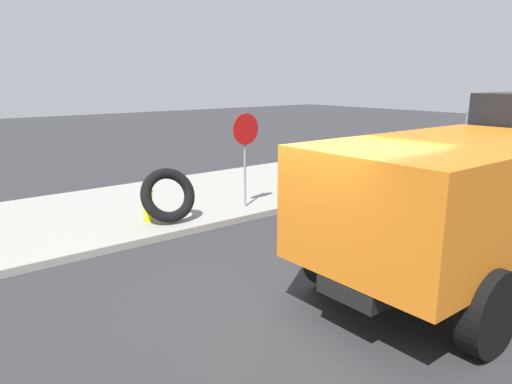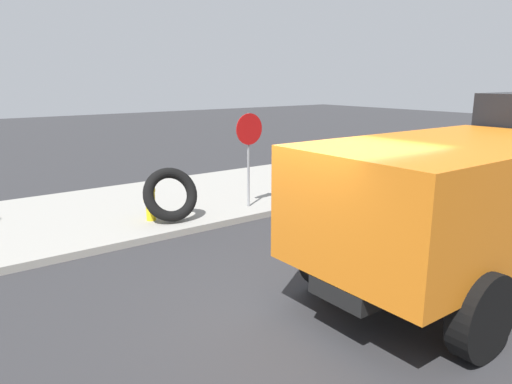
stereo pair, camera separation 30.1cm
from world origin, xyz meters
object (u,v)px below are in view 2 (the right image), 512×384
at_px(loose_tire, 170,194).
at_px(fire_hydrant, 151,201).
at_px(dump_truck_orange, 495,183).
at_px(stop_sign, 249,142).

bearing_deg(loose_tire, fire_hydrant, 136.79).
height_order(fire_hydrant, dump_truck_orange, dump_truck_orange).
relative_size(stop_sign, dump_truck_orange, 0.33).
bearing_deg(dump_truck_orange, loose_tire, 118.40).
relative_size(fire_hydrant, stop_sign, 0.35).
bearing_deg(stop_sign, dump_truck_orange, -80.65).
height_order(loose_tire, dump_truck_orange, dump_truck_orange).
bearing_deg(fire_hydrant, loose_tire, -43.21).
bearing_deg(stop_sign, loose_tire, 178.52).
relative_size(fire_hydrant, dump_truck_orange, 0.12).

